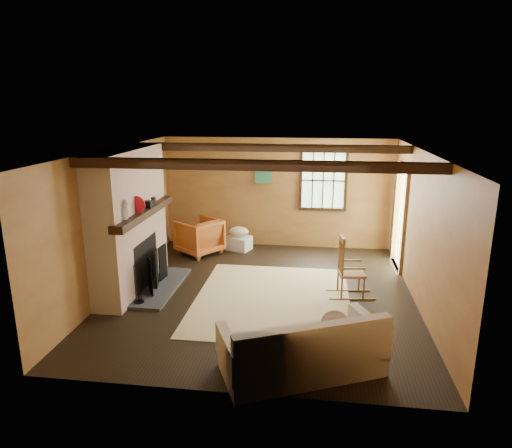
% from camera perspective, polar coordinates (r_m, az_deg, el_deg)
% --- Properties ---
extents(ground, '(5.50, 5.50, 0.00)m').
position_cam_1_polar(ground, '(7.79, 0.71, -8.70)').
color(ground, black).
rests_on(ground, ground).
extents(room_envelope, '(5.02, 5.52, 2.44)m').
position_cam_1_polar(room_envelope, '(7.52, 2.66, 3.51)').
color(room_envelope, '#A27739').
rests_on(room_envelope, ground).
extents(fireplace, '(1.02, 2.30, 2.40)m').
position_cam_1_polar(fireplace, '(7.98, -15.35, -0.26)').
color(fireplace, brown).
rests_on(fireplace, ground).
extents(rug, '(2.50, 3.00, 0.01)m').
position_cam_1_polar(rug, '(7.58, 2.05, -9.35)').
color(rug, beige).
rests_on(rug, ground).
extents(rocking_chair, '(0.80, 0.49, 1.05)m').
position_cam_1_polar(rocking_chair, '(7.70, 11.55, -5.75)').
color(rocking_chair, '#A3764F').
rests_on(rocking_chair, ground).
extents(sofa, '(2.08, 1.55, 0.77)m').
position_cam_1_polar(sofa, '(5.61, 5.98, -15.63)').
color(sofa, beige).
rests_on(sofa, ground).
extents(firewood_pile, '(0.66, 0.12, 0.24)m').
position_cam_1_polar(firewood_pile, '(10.54, -8.60, -1.80)').
color(firewood_pile, brown).
rests_on(firewood_pile, ground).
extents(laundry_basket, '(0.60, 0.52, 0.30)m').
position_cam_1_polar(laundry_basket, '(9.99, -2.17, -2.39)').
color(laundry_basket, white).
rests_on(laundry_basket, ground).
extents(basket_pillow, '(0.53, 0.49, 0.22)m').
position_cam_1_polar(basket_pillow, '(9.92, -2.18, -0.96)').
color(basket_pillow, beige).
rests_on(basket_pillow, laundry_basket).
extents(armchair, '(1.14, 1.13, 0.75)m').
position_cam_1_polar(armchair, '(9.76, -7.13, -1.54)').
color(armchair, '#BF6026').
rests_on(armchair, ground).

